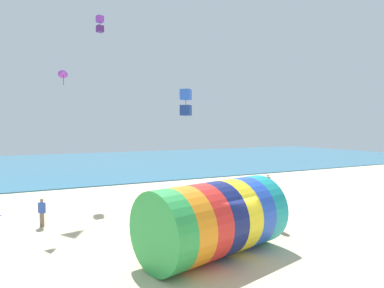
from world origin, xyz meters
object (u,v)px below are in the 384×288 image
object	(u,v)px
giant_inflatable_tube	(214,219)
kite_purple_delta	(63,72)
kite_handler	(278,213)
bystander_near_water	(268,184)
kite_blue_box	(186,102)
bystander_mid_beach	(42,213)
kite_purple_box	(100,24)

from	to	relation	value
giant_inflatable_tube	kite_purple_delta	xyz separation A→B (m)	(-4.79, 8.62, 6.88)
giant_inflatable_tube	kite_handler	bearing A→B (deg)	18.40
giant_inflatable_tube	bystander_near_water	bearing A→B (deg)	41.49
kite_blue_box	bystander_mid_beach	bearing A→B (deg)	166.32
kite_handler	kite_purple_delta	world-z (taller)	kite_purple_delta
kite_purple_box	bystander_mid_beach	bearing A→B (deg)	-119.63
bystander_near_water	kite_handler	bearing A→B (deg)	-126.35
giant_inflatable_tube	kite_handler	size ratio (longest dim) A/B	3.86
kite_purple_box	bystander_near_water	xyz separation A→B (m)	(11.21, -7.68, -12.91)
kite_handler	kite_purple_delta	xyz separation A→B (m)	(-9.52, 7.04, 7.52)
kite_purple_box	kite_purple_delta	bearing A→B (deg)	-115.18
kite_purple_delta	bystander_mid_beach	distance (m)	7.81
giant_inflatable_tube	kite_purple_delta	world-z (taller)	kite_purple_delta
giant_inflatable_tube	bystander_near_water	xyz separation A→B (m)	(10.24, 9.05, -0.70)
kite_purple_box	bystander_mid_beach	world-z (taller)	kite_purple_box
bystander_near_water	bystander_mid_beach	xyz separation A→B (m)	(-16.34, -1.34, -0.06)
kite_purple_box	kite_purple_delta	size ratio (longest dim) A/B	1.33
kite_purple_box	kite_purple_delta	world-z (taller)	kite_purple_box
kite_handler	giant_inflatable_tube	bearing A→B (deg)	-161.60
bystander_mid_beach	bystander_near_water	bearing A→B (deg)	4.68
kite_blue_box	bystander_near_water	bearing A→B (deg)	20.17
giant_inflatable_tube	bystander_mid_beach	world-z (taller)	giant_inflatable_tube
giant_inflatable_tube	bystander_near_water	world-z (taller)	giant_inflatable_tube
giant_inflatable_tube	kite_purple_box	world-z (taller)	kite_purple_box
kite_purple_delta	bystander_near_water	bearing A→B (deg)	1.66
bystander_near_water	bystander_mid_beach	world-z (taller)	bystander_near_water
kite_handler	kite_purple_box	bearing A→B (deg)	110.64
kite_purple_box	bystander_mid_beach	distance (m)	16.61
kite_handler	bystander_mid_beach	xyz separation A→B (m)	(-10.83, 6.14, -0.13)
kite_purple_delta	bystander_mid_beach	size ratio (longest dim) A/B	0.69
bystander_near_water	bystander_mid_beach	size ratio (longest dim) A/B	1.07
kite_blue_box	kite_purple_delta	world-z (taller)	kite_purple_delta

